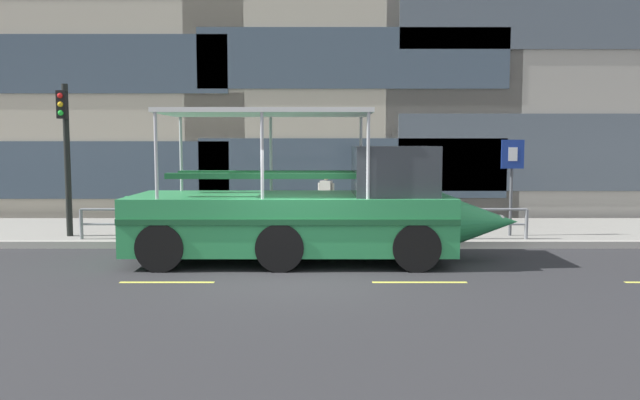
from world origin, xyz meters
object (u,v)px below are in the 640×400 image
(parking_sign, at_px, (513,171))
(pedestrian_near_bow, at_px, (398,197))
(duck_tour_boat, at_px, (314,212))
(traffic_light_pole, at_px, (67,144))
(pedestrian_mid_left, at_px, (327,195))

(parking_sign, relative_size, pedestrian_near_bow, 1.63)
(duck_tour_boat, bearing_deg, parking_sign, 26.64)
(traffic_light_pole, relative_size, pedestrian_near_bow, 2.55)
(traffic_light_pole, bearing_deg, pedestrian_mid_left, 7.87)
(duck_tour_boat, relative_size, pedestrian_near_bow, 5.58)
(traffic_light_pole, distance_m, pedestrian_near_bow, 9.02)
(pedestrian_near_bow, bearing_deg, duck_tour_boat, -123.09)
(pedestrian_near_bow, distance_m, pedestrian_mid_left, 2.00)
(traffic_light_pole, relative_size, parking_sign, 1.57)
(traffic_light_pole, height_order, pedestrian_mid_left, traffic_light_pole)
(duck_tour_boat, height_order, pedestrian_near_bow, duck_tour_boat)
(traffic_light_pole, distance_m, parking_sign, 11.78)
(traffic_light_pole, bearing_deg, parking_sign, 0.51)
(parking_sign, height_order, duck_tour_boat, duck_tour_boat)
(duck_tour_boat, xyz_separation_m, pedestrian_near_bow, (2.32, 3.56, 0.02))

